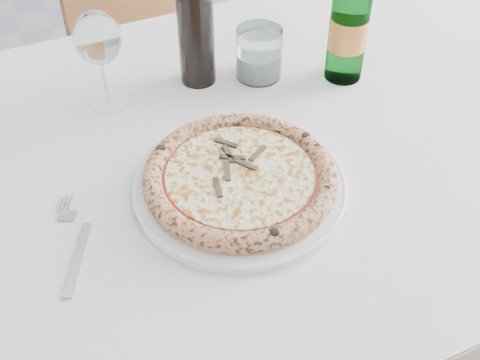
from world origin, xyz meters
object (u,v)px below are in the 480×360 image
(beer_bottle, at_px, (349,24))
(wine_bottle, at_px, (196,25))
(chair_far, at_px, (145,37))
(pizza, at_px, (240,177))
(tumbler, at_px, (259,56))
(wine_glass, at_px, (98,40))
(plate, at_px, (240,185))
(dining_table, at_px, (220,185))

(beer_bottle, distance_m, wine_bottle, 0.27)
(chair_far, bearing_deg, pizza, -92.74)
(tumbler, bearing_deg, wine_glass, 177.89)
(plate, height_order, pizza, pizza)
(tumbler, height_order, wine_bottle, wine_bottle)
(plate, xyz_separation_m, wine_glass, (-0.14, 0.29, 0.12))
(tumbler, bearing_deg, dining_table, -128.24)
(plate, distance_m, wine_bottle, 0.32)
(plate, height_order, wine_bottle, wine_bottle)
(pizza, bearing_deg, tumbler, 63.25)
(dining_table, relative_size, pizza, 5.64)
(tumbler, distance_m, beer_bottle, 0.17)
(chair_far, relative_size, wine_glass, 5.29)
(pizza, xyz_separation_m, wine_bottle, (0.03, 0.30, 0.09))
(dining_table, bearing_deg, tumbler, 51.76)
(tumbler, bearing_deg, chair_far, 99.23)
(chair_far, xyz_separation_m, pizza, (-0.04, -0.88, 0.25))
(beer_bottle, xyz_separation_m, wine_bottle, (-0.26, 0.08, 0.01))
(wine_bottle, bearing_deg, plate, -95.58)
(chair_far, distance_m, beer_bottle, 0.78)
(chair_far, xyz_separation_m, beer_bottle, (0.24, -0.66, 0.33))
(wine_glass, distance_m, beer_bottle, 0.43)
(plate, relative_size, wine_glass, 1.84)
(plate, xyz_separation_m, wine_bottle, (0.03, 0.30, 0.10))
(beer_bottle, bearing_deg, wine_glass, 171.10)
(dining_table, distance_m, plate, 0.13)
(chair_far, xyz_separation_m, wine_glass, (-0.18, -0.59, 0.35))
(chair_far, height_order, wine_bottle, wine_bottle)
(pizza, bearing_deg, dining_table, 90.00)
(chair_far, relative_size, plate, 2.87)
(pizza, height_order, wine_bottle, wine_bottle)
(dining_table, distance_m, wine_glass, 0.31)
(chair_far, bearing_deg, dining_table, -93.10)
(pizza, height_order, tumbler, tumbler)
(wine_bottle, bearing_deg, dining_table, -98.31)
(chair_far, relative_size, wine_bottle, 3.54)
(plate, xyz_separation_m, pizza, (-0.00, -0.00, 0.02))
(dining_table, xyz_separation_m, chair_far, (0.04, 0.78, -0.14))
(tumbler, bearing_deg, wine_bottle, 167.25)
(dining_table, relative_size, wine_glass, 9.26)
(pizza, bearing_deg, wine_bottle, 84.42)
(pizza, bearing_deg, chair_far, 87.26)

